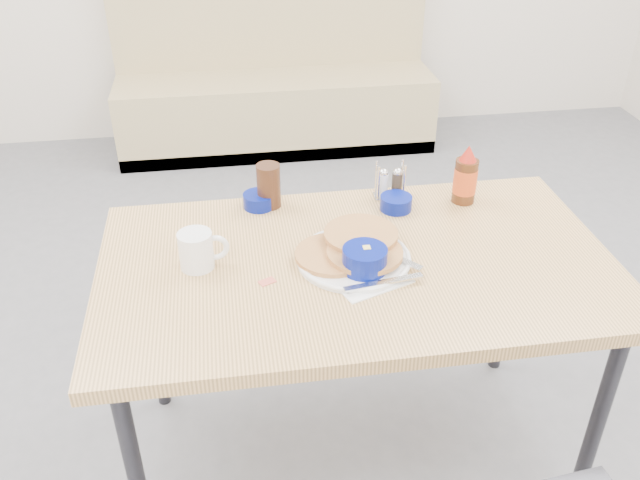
{
  "coord_description": "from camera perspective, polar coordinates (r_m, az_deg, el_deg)",
  "views": [
    {
      "loc": [
        -0.33,
        -1.24,
        1.79
      ],
      "look_at": [
        -0.1,
        0.27,
        0.82
      ],
      "focal_mm": 38.0,
      "sensor_mm": 36.0,
      "label": 1
    }
  ],
  "objects": [
    {
      "name": "booth_bench",
      "position": [
        4.29,
        -3.84,
        12.64
      ],
      "size": [
        1.9,
        0.56,
        1.22
      ],
      "color": "tan",
      "rests_on": "ground"
    },
    {
      "name": "syrup_bottle",
      "position": [
        2.13,
        12.15,
        5.15
      ],
      "size": [
        0.07,
        0.07,
        0.19
      ],
      "rotation": [
        0.0,
        0.0,
        -0.39
      ],
      "color": "#47230F",
      "rests_on": "dining_table"
    },
    {
      "name": "creamer_bowl",
      "position": [
        2.09,
        -5.17,
        3.33
      ],
      "size": [
        0.1,
        0.1,
        0.04
      ],
      "rotation": [
        0.0,
        0.0,
        -0.34
      ],
      "color": "navy",
      "rests_on": "dining_table"
    },
    {
      "name": "pancake_plate",
      "position": [
        1.84,
        2.83,
        -1.05
      ],
      "size": [
        0.33,
        0.31,
        0.06
      ],
      "rotation": [
        0.0,
        0.0,
        0.41
      ],
      "color": "white",
      "rests_on": "dining_table"
    },
    {
      "name": "amber_tumbler",
      "position": [
        2.07,
        -4.34,
        4.58
      ],
      "size": [
        0.09,
        0.09,
        0.14
      ],
      "primitive_type": "cylinder",
      "rotation": [
        0.0,
        0.0,
        0.31
      ],
      "color": "#371D11",
      "rests_on": "dining_table"
    },
    {
      "name": "condiment_caddy",
      "position": [
        2.14,
        5.9,
        4.62
      ],
      "size": [
        0.1,
        0.06,
        0.12
      ],
      "rotation": [
        0.0,
        0.0,
        -0.05
      ],
      "color": "silver",
      "rests_on": "dining_table"
    },
    {
      "name": "dining_table",
      "position": [
        1.88,
        3.13,
        -3.28
      ],
      "size": [
        1.4,
        0.8,
        0.76
      ],
      "color": "#DEAD66",
      "rests_on": "ground"
    },
    {
      "name": "grits_setting",
      "position": [
        1.77,
        3.79,
        -2.0
      ],
      "size": [
        0.27,
        0.25,
        0.08
      ],
      "rotation": [
        0.0,
        0.0,
        0.36
      ],
      "color": "white",
      "rests_on": "dining_table"
    },
    {
      "name": "coffee_mug",
      "position": [
        1.82,
        -10.26,
        -0.8
      ],
      "size": [
        0.13,
        0.09,
        0.1
      ],
      "rotation": [
        0.0,
        0.0,
        0.07
      ],
      "color": "white",
      "rests_on": "dining_table"
    },
    {
      "name": "butter_bowl",
      "position": [
        2.08,
        6.42,
        3.12
      ],
      "size": [
        0.1,
        0.1,
        0.04
      ],
      "rotation": [
        0.0,
        0.0,
        -0.06
      ],
      "color": "navy",
      "rests_on": "dining_table"
    },
    {
      "name": "sugar_wrapper",
      "position": [
        1.76,
        -4.47,
        -3.51
      ],
      "size": [
        0.05,
        0.04,
        0.0
      ],
      "primitive_type": "cube",
      "rotation": [
        0.0,
        0.0,
        0.43
      ],
      "color": "#D35946",
      "rests_on": "dining_table"
    }
  ]
}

